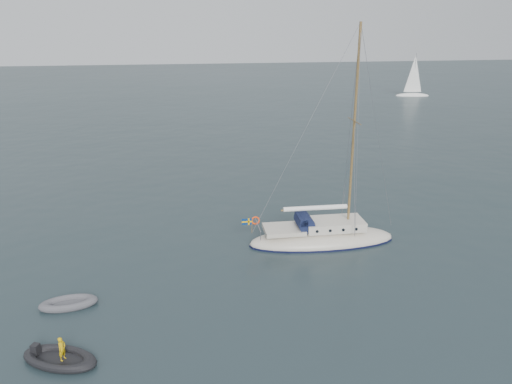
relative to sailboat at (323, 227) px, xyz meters
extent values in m
plane|color=black|center=(-3.52, -2.68, -1.06)|extent=(300.00, 300.00, 0.00)
ellipsoid|color=beige|center=(0.00, 0.00, -0.91)|extent=(9.39, 2.92, 1.56)
cube|color=silver|center=(0.73, 0.00, 0.17)|extent=(3.75, 1.98, 0.57)
cube|color=beige|center=(-2.51, 0.00, 0.00)|extent=(2.50, 1.98, 0.26)
cylinder|color=#131A39|center=(-1.20, 0.00, 0.45)|extent=(1.00, 1.72, 1.00)
cube|color=#131A39|center=(-1.41, 0.00, 0.66)|extent=(0.47, 1.72, 0.42)
cylinder|color=olive|center=(1.67, 0.00, 6.13)|extent=(0.16, 0.16, 12.52)
cylinder|color=olive|center=(1.67, 0.00, 6.76)|extent=(0.05, 2.29, 0.05)
cylinder|color=olive|center=(-0.52, 0.00, 1.28)|extent=(4.38, 0.10, 0.10)
cylinder|color=white|center=(-0.52, 0.00, 1.33)|extent=(4.07, 0.29, 0.29)
cylinder|color=gray|center=(-4.17, 0.00, 0.45)|extent=(0.04, 2.29, 0.04)
torus|color=#FF4110|center=(-4.23, 0.63, 0.45)|extent=(0.56, 0.10, 0.56)
cylinder|color=olive|center=(-4.54, 0.00, 0.34)|extent=(0.03, 0.03, 0.94)
cube|color=navy|center=(-4.85, 0.00, 0.66)|extent=(0.63, 0.02, 0.40)
cube|color=#FFB400|center=(-4.85, 0.00, 0.66)|extent=(0.65, 0.03, 0.09)
cube|color=#FFB400|center=(-4.74, 0.00, 0.66)|extent=(0.09, 0.03, 0.42)
cylinder|color=black|center=(-0.63, 1.00, 0.17)|extent=(0.19, 0.06, 0.19)
cylinder|color=black|center=(-0.63, -1.00, 0.17)|extent=(0.19, 0.06, 0.19)
cylinder|color=black|center=(0.21, 1.00, 0.17)|extent=(0.19, 0.06, 0.19)
cylinder|color=black|center=(0.21, -1.00, 0.17)|extent=(0.19, 0.06, 0.19)
cylinder|color=black|center=(1.04, 1.00, 0.17)|extent=(0.19, 0.06, 0.19)
cylinder|color=black|center=(1.04, -1.00, 0.17)|extent=(0.19, 0.06, 0.19)
cylinder|color=black|center=(1.87, 1.00, 0.17)|extent=(0.19, 0.06, 0.19)
cylinder|color=black|center=(1.87, -1.00, 0.17)|extent=(0.19, 0.06, 0.19)
cube|color=#55555A|center=(-14.65, -5.25, -0.94)|extent=(1.72, 0.71, 0.10)
cube|color=black|center=(-14.22, -9.67, -0.94)|extent=(2.09, 0.87, 0.10)
cube|color=black|center=(-15.35, -9.67, -0.67)|extent=(0.31, 0.31, 0.52)
imported|color=#D5A50A|center=(-14.04, -9.67, -0.38)|extent=(0.27, 0.40, 1.06)
ellipsoid|color=white|center=(36.59, 61.79, -1.01)|extent=(6.34, 2.11, 1.06)
cylinder|color=gray|center=(36.59, 61.79, 3.16)|extent=(0.11, 0.11, 7.39)
cone|color=white|center=(36.54, 61.79, 3.16)|extent=(3.38, 3.38, 6.86)
camera|label=1|loc=(-9.08, -28.15, 12.35)|focal=35.00mm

